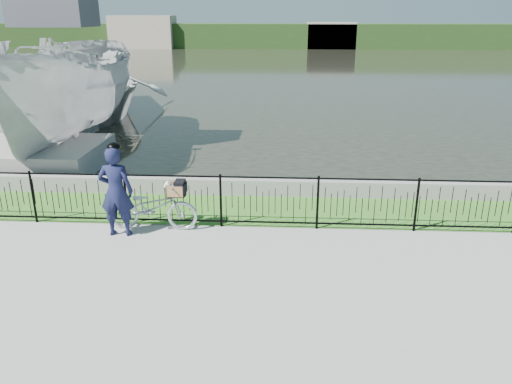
# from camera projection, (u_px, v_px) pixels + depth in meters

# --- Properties ---
(ground) EXTENTS (120.00, 120.00, 0.00)m
(ground) POSITION_uv_depth(u_px,v_px,m) (266.00, 263.00, 8.97)
(ground) COLOR gray
(ground) RESTS_ON ground
(grass_strip) EXTENTS (60.00, 2.00, 0.01)m
(grass_strip) POSITION_uv_depth(u_px,v_px,m) (270.00, 210.00, 11.41)
(grass_strip) COLOR #397123
(grass_strip) RESTS_ON ground
(water) EXTENTS (120.00, 120.00, 0.00)m
(water) POSITION_uv_depth(u_px,v_px,m) (282.00, 70.00, 39.98)
(water) COLOR #27281E
(water) RESTS_ON ground
(quay_wall) EXTENTS (60.00, 0.30, 0.40)m
(quay_wall) POSITION_uv_depth(u_px,v_px,m) (271.00, 187.00, 12.29)
(quay_wall) COLOR gray
(quay_wall) RESTS_ON ground
(fence) EXTENTS (14.00, 0.06, 1.15)m
(fence) POSITION_uv_depth(u_px,v_px,m) (269.00, 202.00, 10.28)
(fence) COLOR black
(fence) RESTS_ON ground
(far_treeline) EXTENTS (120.00, 6.00, 3.00)m
(far_treeline) POSITION_uv_depth(u_px,v_px,m) (284.00, 36.00, 64.85)
(far_treeline) COLOR #243F18
(far_treeline) RESTS_ON ground
(far_building_left) EXTENTS (8.00, 4.00, 4.00)m
(far_building_left) POSITION_uv_depth(u_px,v_px,m) (143.00, 32.00, 63.77)
(far_building_left) COLOR #A09381
(far_building_left) RESTS_ON ground
(far_building_right) EXTENTS (6.00, 3.00, 3.20)m
(far_building_right) POSITION_uv_depth(u_px,v_px,m) (331.00, 36.00, 63.08)
(far_building_right) COLOR #A09381
(far_building_right) RESTS_ON ground
(bicycle_rig) EXTENTS (1.85, 0.65, 1.08)m
(bicycle_rig) POSITION_uv_depth(u_px,v_px,m) (153.00, 206.00, 10.25)
(bicycle_rig) COLOR silver
(bicycle_rig) RESTS_ON ground
(cyclist) EXTENTS (0.69, 0.46, 1.92)m
(cyclist) POSITION_uv_depth(u_px,v_px,m) (116.00, 191.00, 9.83)
(cyclist) COLOR #131636
(cyclist) RESTS_ON ground
(boat_near) EXTENTS (4.19, 9.70, 5.46)m
(boat_near) POSITION_uv_depth(u_px,v_px,m) (64.00, 91.00, 15.48)
(boat_near) COLOR #B4B4B4
(boat_near) RESTS_ON water
(boat_far) EXTENTS (9.38, 11.65, 2.14)m
(boat_far) POSITION_uv_depth(u_px,v_px,m) (78.00, 92.00, 21.30)
(boat_far) COLOR #B4B4B4
(boat_far) RESTS_ON water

